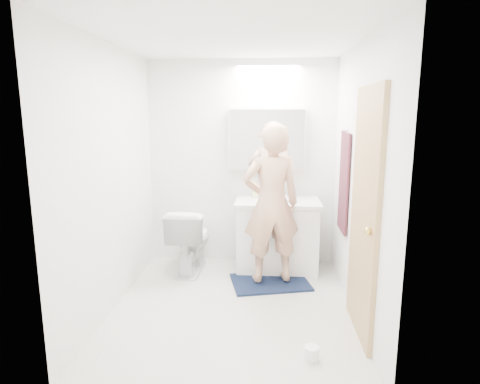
# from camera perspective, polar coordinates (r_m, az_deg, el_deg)

# --- Properties ---
(floor) EXTENTS (2.50, 2.50, 0.00)m
(floor) POSITION_cam_1_polar(r_m,az_deg,el_deg) (3.94, -1.01, -15.86)
(floor) COLOR silver
(floor) RESTS_ON ground
(ceiling) EXTENTS (2.50, 2.50, 0.00)m
(ceiling) POSITION_cam_1_polar(r_m,az_deg,el_deg) (3.57, -1.15, 20.97)
(ceiling) COLOR white
(ceiling) RESTS_ON floor
(wall_back) EXTENTS (2.50, 0.00, 2.50)m
(wall_back) POSITION_cam_1_polar(r_m,az_deg,el_deg) (4.80, 0.21, 4.05)
(wall_back) COLOR white
(wall_back) RESTS_ON floor
(wall_front) EXTENTS (2.50, 0.00, 2.50)m
(wall_front) POSITION_cam_1_polar(r_m,az_deg,el_deg) (2.35, -3.69, -3.38)
(wall_front) COLOR white
(wall_front) RESTS_ON floor
(wall_left) EXTENTS (0.00, 2.50, 2.50)m
(wall_left) POSITION_cam_1_polar(r_m,az_deg,el_deg) (3.82, -17.75, 1.71)
(wall_left) COLOR white
(wall_left) RESTS_ON floor
(wall_right) EXTENTS (0.00, 2.50, 2.50)m
(wall_right) POSITION_cam_1_polar(r_m,az_deg,el_deg) (3.64, 16.45, 1.35)
(wall_right) COLOR white
(wall_right) RESTS_ON floor
(vanity_cabinet) EXTENTS (0.90, 0.55, 0.78)m
(vanity_cabinet) POSITION_cam_1_polar(r_m,az_deg,el_deg) (4.68, 5.25, -6.33)
(vanity_cabinet) COLOR white
(vanity_cabinet) RESTS_ON floor
(countertop) EXTENTS (0.95, 0.58, 0.04)m
(countertop) POSITION_cam_1_polar(r_m,az_deg,el_deg) (4.58, 5.34, -1.42)
(countertop) COLOR silver
(countertop) RESTS_ON vanity_cabinet
(sink_basin) EXTENTS (0.36, 0.36, 0.03)m
(sink_basin) POSITION_cam_1_polar(r_m,az_deg,el_deg) (4.60, 5.34, -0.92)
(sink_basin) COLOR white
(sink_basin) RESTS_ON countertop
(faucet) EXTENTS (0.02, 0.02, 0.16)m
(faucet) POSITION_cam_1_polar(r_m,az_deg,el_deg) (4.77, 5.30, 0.32)
(faucet) COLOR #BABBBE
(faucet) RESTS_ON countertop
(medicine_cabinet) EXTENTS (0.88, 0.14, 0.70)m
(medicine_cabinet) POSITION_cam_1_polar(r_m,az_deg,el_deg) (4.69, 3.84, 7.54)
(medicine_cabinet) COLOR white
(medicine_cabinet) RESTS_ON wall_back
(mirror_panel) EXTENTS (0.84, 0.01, 0.66)m
(mirror_panel) POSITION_cam_1_polar(r_m,az_deg,el_deg) (4.61, 3.84, 7.48)
(mirror_panel) COLOR silver
(mirror_panel) RESTS_ON medicine_cabinet
(toilet) EXTENTS (0.46, 0.75, 0.75)m
(toilet) POSITION_cam_1_polar(r_m,az_deg,el_deg) (4.66, -7.07, -6.66)
(toilet) COLOR white
(toilet) RESTS_ON floor
(bath_rug) EXTENTS (0.90, 0.72, 0.02)m
(bath_rug) POSITION_cam_1_polar(r_m,az_deg,el_deg) (4.42, 4.29, -12.61)
(bath_rug) COLOR #121E39
(bath_rug) RESTS_ON floor
(person) EXTENTS (0.67, 0.52, 1.64)m
(person) POSITION_cam_1_polar(r_m,az_deg,el_deg) (4.16, 4.45, -1.71)
(person) COLOR tan
(person) RESTS_ON bath_rug
(door) EXTENTS (0.04, 0.80, 2.00)m
(door) POSITION_cam_1_polar(r_m,az_deg,el_deg) (3.34, 17.21, -3.03)
(door) COLOR tan
(door) RESTS_ON wall_right
(door_knob) EXTENTS (0.06, 0.06, 0.06)m
(door_knob) POSITION_cam_1_polar(r_m,az_deg,el_deg) (3.06, 17.69, -5.30)
(door_knob) COLOR gold
(door_knob) RESTS_ON door
(towel) EXTENTS (0.02, 0.42, 1.00)m
(towel) POSITION_cam_1_polar(r_m,az_deg,el_deg) (4.18, 14.48, 1.28)
(towel) COLOR #161135
(towel) RESTS_ON wall_right
(towel_hook) EXTENTS (0.07, 0.02, 0.02)m
(towel_hook) POSITION_cam_1_polar(r_m,az_deg,el_deg) (4.13, 14.65, 8.41)
(towel_hook) COLOR silver
(towel_hook) RESTS_ON wall_right
(soap_bottle_a) EXTENTS (0.10, 0.10, 0.21)m
(soap_bottle_a) POSITION_cam_1_polar(r_m,az_deg,el_deg) (4.70, 2.25, 0.52)
(soap_bottle_a) COLOR beige
(soap_bottle_a) RESTS_ON countertop
(soap_bottle_b) EXTENTS (0.12, 0.12, 0.19)m
(soap_bottle_b) POSITION_cam_1_polar(r_m,az_deg,el_deg) (4.73, 3.51, 0.44)
(soap_bottle_b) COLOR teal
(soap_bottle_b) RESTS_ON countertop
(toothbrush_cup) EXTENTS (0.12, 0.12, 0.09)m
(toothbrush_cup) POSITION_cam_1_polar(r_m,az_deg,el_deg) (4.73, 7.30, -0.25)
(toothbrush_cup) COLOR #406DC1
(toothbrush_cup) RESTS_ON countertop
(toilet_paper_roll) EXTENTS (0.11, 0.11, 0.10)m
(toilet_paper_roll) POSITION_cam_1_polar(r_m,az_deg,el_deg) (3.24, 10.11, -21.53)
(toilet_paper_roll) COLOR white
(toilet_paper_roll) RESTS_ON floor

